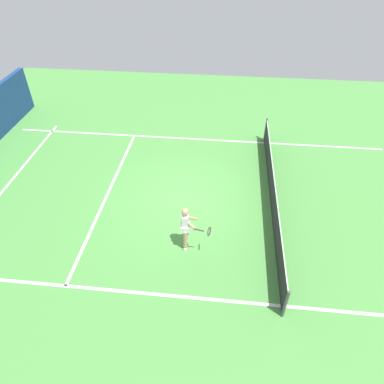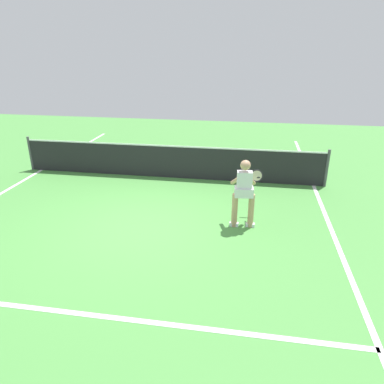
{
  "view_description": "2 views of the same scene",
  "coord_description": "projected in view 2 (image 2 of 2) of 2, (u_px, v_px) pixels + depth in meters",
  "views": [
    {
      "loc": [
        9.93,
        1.37,
        8.53
      ],
      "look_at": [
        0.77,
        0.4,
        0.94
      ],
      "focal_mm": 32.74,
      "sensor_mm": 36.0,
      "label": 1
    },
    {
      "loc": [
        2.4,
        -6.9,
        3.77
      ],
      "look_at": [
        1.2,
        0.28,
        0.78
      ],
      "focal_mm": 33.55,
      "sensor_mm": 36.0,
      "label": 2
    }
  ],
  "objects": [
    {
      "name": "ground_plane",
      "position": [
        138.0,
        226.0,
        8.09
      ],
      "size": [
        24.66,
        24.66,
        0.0
      ],
      "primitive_type": "plane",
      "color": "#4C9342"
    },
    {
      "name": "service_line_marking",
      "position": [
        80.0,
        314.0,
        5.43
      ],
      "size": [
        8.55,
        0.1,
        0.01
      ],
      "primitive_type": "cube",
      "color": "white",
      "rests_on": "ground"
    },
    {
      "name": "sideline_right_marking",
      "position": [
        336.0,
        241.0,
        7.43
      ],
      "size": [
        0.1,
        16.97,
        0.01
      ],
      "primitive_type": "cube",
      "color": "white",
      "rests_on": "ground"
    },
    {
      "name": "court_net",
      "position": [
        169.0,
        161.0,
        10.85
      ],
      "size": [
        9.23,
        0.08,
        1.09
      ],
      "color": "#4C4C51",
      "rests_on": "ground"
    },
    {
      "name": "tennis_player",
      "position": [
        244.0,
        191.0,
        7.76
      ],
      "size": [
        0.74,
        0.98,
        1.55
      ],
      "color": "tan",
      "rests_on": "ground"
    }
  ]
}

